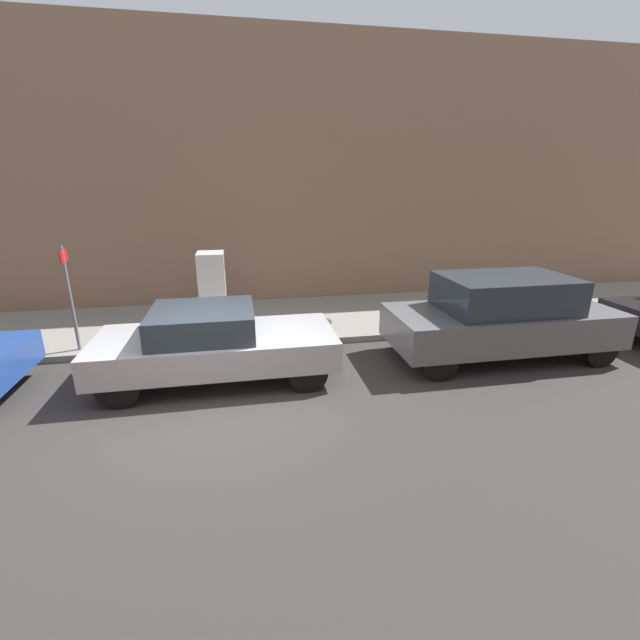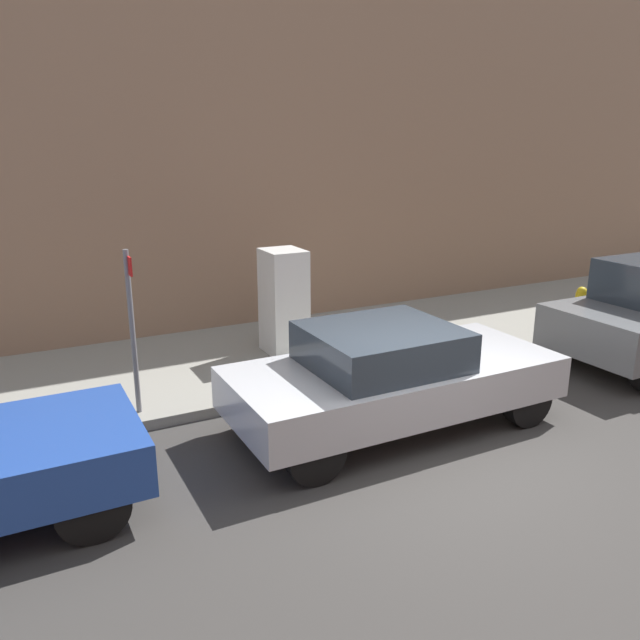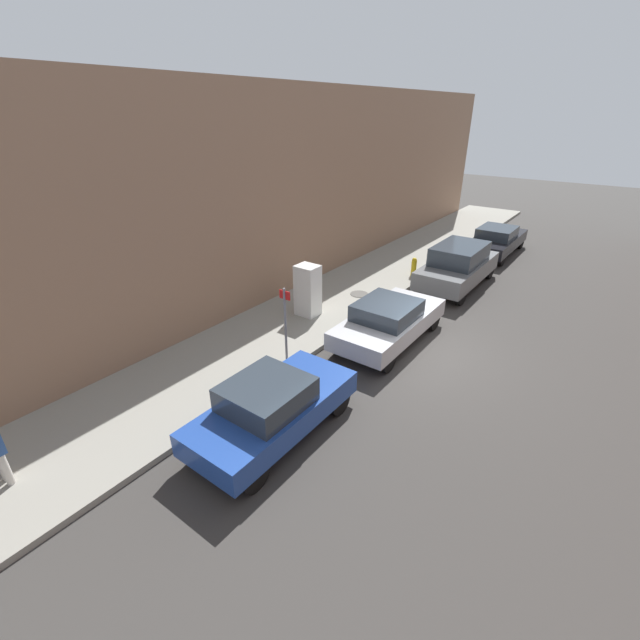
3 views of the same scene
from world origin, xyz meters
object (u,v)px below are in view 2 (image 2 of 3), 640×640
discarded_refrigerator (284,302)px  fire_hydrant (580,306)px  parked_sedan_silver (391,375)px  street_sign_post (132,323)px

discarded_refrigerator → fire_hydrant: 5.94m
fire_hydrant → parked_sedan_silver: parked_sedan_silver is taller
fire_hydrant → street_sign_post: bearing=-89.2°
discarded_refrigerator → fire_hydrant: bearing=77.7°
street_sign_post → parked_sedan_silver: size_ratio=0.51×
street_sign_post → fire_hydrant: size_ratio=2.79×
fire_hydrant → parked_sedan_silver: size_ratio=0.18×
street_sign_post → parked_sedan_silver: bearing=60.3°
discarded_refrigerator → parked_sedan_silver: discarded_refrigerator is taller
fire_hydrant → parked_sedan_silver: (1.80, -5.63, 0.17)m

